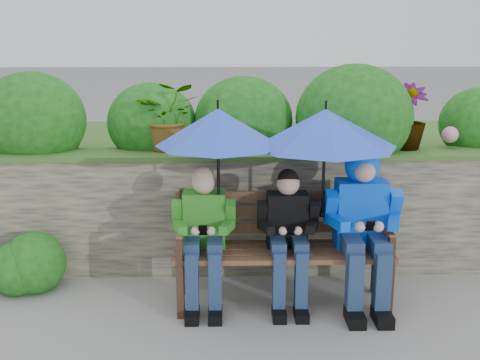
{
  "coord_description": "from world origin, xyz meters",
  "views": [
    {
      "loc": [
        -0.1,
        -4.16,
        2.02
      ],
      "look_at": [
        0.0,
        0.1,
        0.95
      ],
      "focal_mm": 45.0,
      "sensor_mm": 36.0,
      "label": 1
    }
  ],
  "objects_px": {
    "boy_left": "(204,231)",
    "boy_right": "(363,217)",
    "umbrella_right": "(325,128)",
    "boy_middle": "(288,231)",
    "park_bench": "(282,241)",
    "umbrella_left": "(218,127)"
  },
  "relations": [
    {
      "from": "umbrella_right",
      "to": "umbrella_left",
      "type": "bearing_deg",
      "value": -179.52
    },
    {
      "from": "umbrella_left",
      "to": "boy_left",
      "type": "bearing_deg",
      "value": -165.02
    },
    {
      "from": "park_bench",
      "to": "boy_right",
      "type": "bearing_deg",
      "value": -6.59
    },
    {
      "from": "boy_left",
      "to": "boy_right",
      "type": "height_order",
      "value": "boy_right"
    },
    {
      "from": "park_bench",
      "to": "umbrella_right",
      "type": "distance_m",
      "value": 0.9
    },
    {
      "from": "boy_middle",
      "to": "boy_right",
      "type": "distance_m",
      "value": 0.56
    },
    {
      "from": "boy_right",
      "to": "umbrella_left",
      "type": "height_order",
      "value": "umbrella_left"
    },
    {
      "from": "park_bench",
      "to": "boy_middle",
      "type": "bearing_deg",
      "value": -61.71
    },
    {
      "from": "park_bench",
      "to": "boy_left",
      "type": "distance_m",
      "value": 0.6
    },
    {
      "from": "boy_middle",
      "to": "umbrella_left",
      "type": "xyz_separation_m",
      "value": [
        -0.51,
        0.03,
        0.77
      ]
    },
    {
      "from": "park_bench",
      "to": "boy_left",
      "type": "bearing_deg",
      "value": -173.32
    },
    {
      "from": "boy_middle",
      "to": "umbrella_right",
      "type": "distance_m",
      "value": 0.8
    },
    {
      "from": "boy_middle",
      "to": "umbrella_left",
      "type": "bearing_deg",
      "value": 176.92
    },
    {
      "from": "boy_left",
      "to": "boy_right",
      "type": "relative_size",
      "value": 0.89
    },
    {
      "from": "boy_right",
      "to": "umbrella_right",
      "type": "height_order",
      "value": "umbrella_right"
    },
    {
      "from": "boy_middle",
      "to": "umbrella_right",
      "type": "height_order",
      "value": "umbrella_right"
    },
    {
      "from": "boy_middle",
      "to": "umbrella_left",
      "type": "distance_m",
      "value": 0.92
    },
    {
      "from": "umbrella_left",
      "to": "boy_right",
      "type": "bearing_deg",
      "value": -1.53
    },
    {
      "from": "umbrella_right",
      "to": "boy_middle",
      "type": "bearing_deg",
      "value": -172.38
    },
    {
      "from": "boy_right",
      "to": "umbrella_left",
      "type": "relative_size",
      "value": 1.3
    },
    {
      "from": "boy_left",
      "to": "boy_right",
      "type": "distance_m",
      "value": 1.17
    },
    {
      "from": "park_bench",
      "to": "boy_middle",
      "type": "height_order",
      "value": "boy_middle"
    }
  ]
}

